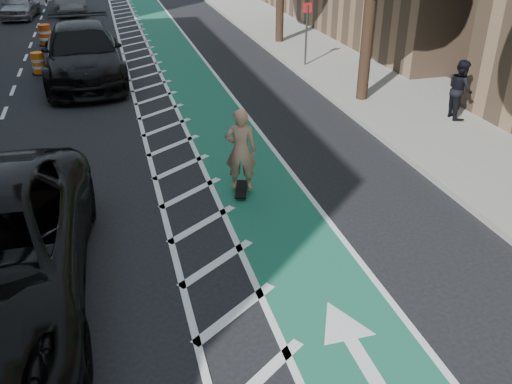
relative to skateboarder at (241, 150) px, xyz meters
name	(u,v)px	position (x,y,z in m)	size (l,w,h in m)	color
ground	(132,277)	(-2.59, -2.49, -1.04)	(120.00, 120.00, 0.00)	black
bike_lane	(199,93)	(0.41, 7.51, -1.04)	(2.00, 90.00, 0.01)	#1B5F45
buffer_strip	(155,96)	(-1.09, 7.51, -1.04)	(1.40, 90.00, 0.01)	silver
sidewalk_right	(372,76)	(6.91, 7.51, -0.97)	(5.00, 90.00, 0.15)	gray
curb_right	(310,81)	(4.46, 7.51, -0.96)	(0.12, 90.00, 0.16)	gray
sign_post	(306,33)	(5.01, 9.51, 0.31)	(0.35, 0.08, 2.47)	#4C4C4C
skateboard	(241,189)	(0.00, 0.00, -0.95)	(0.48, 0.88, 0.11)	black
skateboarder	(241,150)	(0.00, 0.00, 0.00)	(0.68, 0.45, 1.86)	tan
suv_far	(83,54)	(-3.30, 10.16, -0.08)	(2.71, 6.66, 1.93)	black
car_silver	(20,6)	(-6.82, 24.10, -0.36)	(1.61, 4.01, 1.37)	#97969B
pedestrian	(460,89)	(7.20, 2.65, -0.04)	(0.83, 0.64, 1.70)	black
barrel_b	(39,64)	(-5.01, 11.51, -0.66)	(0.60, 0.60, 0.81)	orange
barrel_c	(45,35)	(-5.06, 16.51, -0.61)	(0.68, 0.68, 0.92)	#E04A0B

